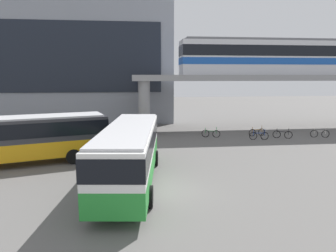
% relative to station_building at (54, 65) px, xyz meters
% --- Properties ---
extents(ground_plane, '(120.00, 120.00, 0.00)m').
position_rel_station_building_xyz_m(ground_plane, '(12.04, -19.78, -7.28)').
color(ground_plane, '#605E5B').
extents(station_building, '(31.39, 14.94, 14.56)m').
position_rel_station_building_xyz_m(station_building, '(0.00, 0.00, 0.00)').
color(station_building, gray).
rests_on(station_building, ground_plane).
extents(elevated_platform, '(30.40, 5.95, 5.96)m').
position_rel_station_building_xyz_m(elevated_platform, '(25.87, -11.82, -2.19)').
color(elevated_platform, gray).
rests_on(elevated_platform, ground_plane).
extents(train, '(22.47, 2.96, 3.84)m').
position_rel_station_building_xyz_m(train, '(27.05, -11.82, 0.65)').
color(train, silver).
rests_on(train, elevated_platform).
extents(bus_main, '(3.79, 11.26, 3.22)m').
position_rel_station_building_xyz_m(bus_main, '(10.52, -28.42, -5.29)').
color(bus_main, '#268C33').
rests_on(bus_main, ground_plane).
extents(bus_secondary, '(11.30, 5.62, 3.22)m').
position_rel_station_building_xyz_m(bus_secondary, '(3.37, -23.80, -5.29)').
color(bus_secondary, orange).
rests_on(bus_secondary, ground_plane).
extents(bicycle_blue, '(1.78, 0.30, 1.04)m').
position_rel_station_building_xyz_m(bicycle_blue, '(22.32, -17.82, -6.92)').
color(bicycle_blue, black).
rests_on(bicycle_blue, ground_plane).
extents(bicycle_silver, '(1.76, 0.45, 1.04)m').
position_rel_station_building_xyz_m(bicycle_silver, '(28.58, -17.46, -6.92)').
color(bicycle_silver, black).
rests_on(bicycle_silver, ground_plane).
extents(bicycle_black, '(1.67, 0.76, 1.04)m').
position_rel_station_building_xyz_m(bicycle_black, '(24.82, -17.43, -6.92)').
color(bicycle_black, black).
rests_on(bicycle_black, ground_plane).
extents(bicycle_green, '(1.72, 0.63, 1.04)m').
position_rel_station_building_xyz_m(bicycle_green, '(18.16, -16.20, -6.92)').
color(bicycle_green, black).
rests_on(bicycle_green, ground_plane).
extents(bicycle_brown, '(1.77, 0.37, 1.04)m').
position_rel_station_building_xyz_m(bicycle_brown, '(22.85, -16.04, -6.92)').
color(bicycle_brown, black).
rests_on(bicycle_brown, ground_plane).
extents(pedestrian_near_building, '(0.32, 0.41, 1.77)m').
position_rel_station_building_xyz_m(pedestrian_near_building, '(11.88, -21.50, -6.44)').
color(pedestrian_near_building, '#33663F').
rests_on(pedestrian_near_building, ground_plane).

